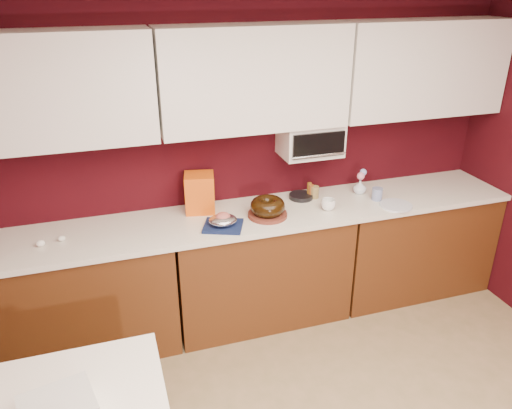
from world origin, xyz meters
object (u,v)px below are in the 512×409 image
object	(u,v)px
foil_ham_nest	(223,220)
blue_jar	(377,194)
flower_vase	(360,186)
bundt_cake	(268,206)
toaster_oven	(310,139)
pandoro_box	(200,193)
coffee_mug	(328,204)

from	to	relation	value
foil_ham_nest	blue_jar	xyz separation A→B (m)	(1.25, 0.09, -0.01)
blue_jar	flower_vase	distance (m)	0.17
bundt_cake	flower_vase	size ratio (longest dim) A/B	2.02
bundt_cake	flower_vase	world-z (taller)	bundt_cake
bundt_cake	foil_ham_nest	size ratio (longest dim) A/B	1.28
toaster_oven	pandoro_box	size ratio (longest dim) A/B	1.57
foil_ham_nest	blue_jar	size ratio (longest dim) A/B	2.03
bundt_cake	blue_jar	distance (m)	0.91
foil_ham_nest	toaster_oven	bearing A→B (deg)	21.93
toaster_oven	foil_ham_nest	bearing A→B (deg)	-158.07
coffee_mug	blue_jar	size ratio (longest dim) A/B	1.07
coffee_mug	flower_vase	distance (m)	0.43
flower_vase	blue_jar	bearing A→B (deg)	-66.39
pandoro_box	flower_vase	distance (m)	1.28
coffee_mug	blue_jar	bearing A→B (deg)	6.97
blue_jar	bundt_cake	bearing A→B (deg)	-178.70
toaster_oven	flower_vase	xyz separation A→B (m)	(0.42, -0.06, -0.41)
coffee_mug	foil_ham_nest	bearing A→B (deg)	-177.34
foil_ham_nest	coffee_mug	world-z (taller)	coffee_mug
toaster_oven	foil_ham_nest	xyz separation A→B (m)	(-0.76, -0.31, -0.42)
toaster_oven	bundt_cake	xyz separation A→B (m)	(-0.41, -0.24, -0.39)
foil_ham_nest	pandoro_box	distance (m)	0.34
toaster_oven	bundt_cake	world-z (taller)	toaster_oven
bundt_cake	flower_vase	xyz separation A→B (m)	(0.84, 0.17, -0.02)
toaster_oven	foil_ham_nest	size ratio (longest dim) A/B	2.29
pandoro_box	toaster_oven	bearing A→B (deg)	11.08
toaster_oven	blue_jar	xyz separation A→B (m)	(0.49, -0.22, -0.43)
bundt_cake	toaster_oven	bearing A→B (deg)	29.73
pandoro_box	coffee_mug	world-z (taller)	pandoro_box
pandoro_box	coffee_mug	distance (m)	0.95
flower_vase	pandoro_box	bearing A→B (deg)	176.91
blue_jar	flower_vase	size ratio (longest dim) A/B	0.78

